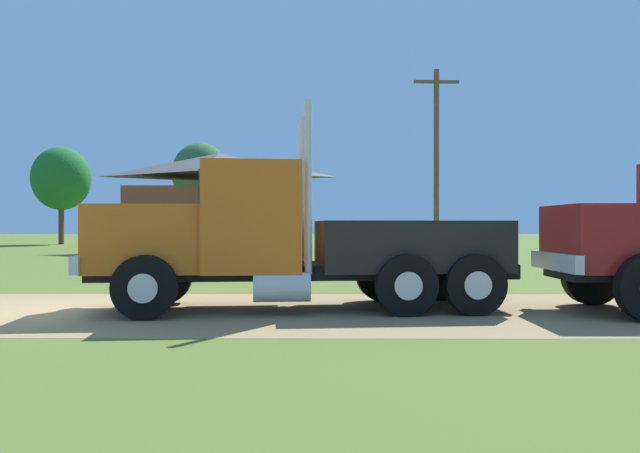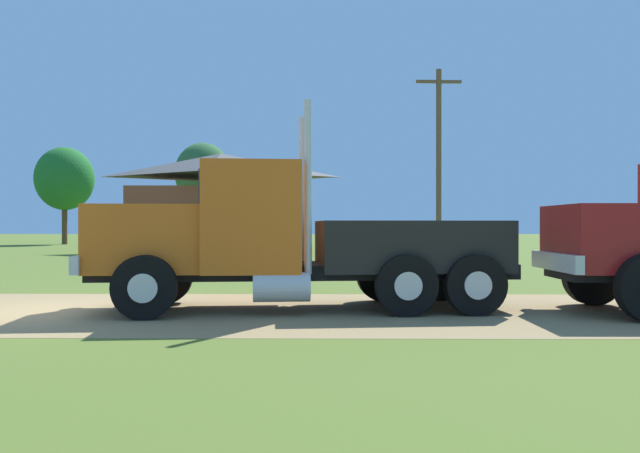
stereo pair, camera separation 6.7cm
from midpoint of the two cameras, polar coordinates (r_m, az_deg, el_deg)
name	(u,v)px [view 2 (the right image)]	position (r m, az deg, el deg)	size (l,w,h in m)	color
ground_plane	(41,311)	(13.06, -23.81, -6.99)	(200.00, 200.00, 0.00)	#526625
dirt_track	(41,311)	(13.06, -23.81, -6.97)	(120.00, 5.74, 0.01)	#957C50
truck_foreground_white	(292,242)	(12.08, -2.42, -1.41)	(8.20, 3.20, 3.85)	black
shed_building	(221,205)	(37.60, -8.92, 1.98)	(10.22, 6.93, 5.84)	brown
utility_pole_near	(439,158)	(31.20, 10.75, 6.07)	(2.20, 0.26, 9.16)	brown
tree_left	(65,179)	(56.82, -22.07, 4.02)	(4.78, 4.78, 8.12)	#513823
tree_mid	(203,174)	(46.89, -10.50, 4.70)	(4.07, 4.07, 7.62)	#513823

